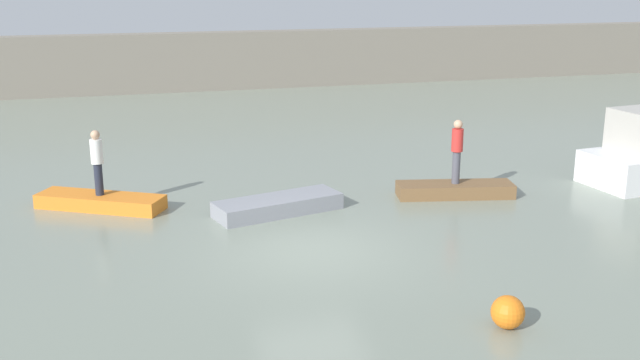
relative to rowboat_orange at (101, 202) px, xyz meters
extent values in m
plane|color=gray|center=(4.57, -4.65, -0.19)|extent=(120.00, 120.00, 0.00)
cube|color=gray|center=(4.57, 19.95, 1.31)|extent=(80.00, 1.20, 3.00)
cube|color=orange|center=(0.00, 0.00, 0.00)|extent=(3.46, 2.54, 0.38)
cube|color=gray|center=(4.47, -1.69, 0.02)|extent=(3.53, 1.89, 0.42)
cube|color=brown|center=(9.60, -1.58, 0.00)|extent=(3.36, 1.57, 0.38)
cylinder|color=#4C4C56|center=(9.60, -1.58, 0.66)|extent=(0.22, 0.22, 0.92)
cylinder|color=red|center=(9.60, -1.58, 1.43)|extent=(0.32, 0.32, 0.63)
sphere|color=tan|center=(9.60, -1.58, 1.87)|extent=(0.25, 0.25, 0.25)
cylinder|color=#232838|center=(0.00, 0.00, 0.62)|extent=(0.22, 0.22, 0.87)
cylinder|color=white|center=(0.00, 0.00, 1.38)|extent=(0.32, 0.32, 0.65)
sphere|color=tan|center=(0.00, 0.00, 1.82)|extent=(0.24, 0.24, 0.24)
sphere|color=orange|center=(6.91, -9.28, 0.11)|extent=(0.61, 0.61, 0.61)
camera|label=1|loc=(0.29, -20.28, 6.00)|focal=42.78mm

